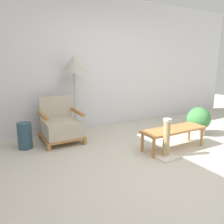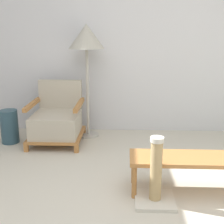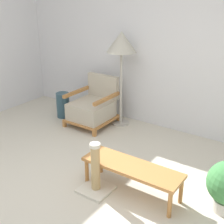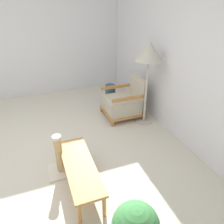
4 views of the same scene
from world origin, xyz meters
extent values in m
cube|color=silver|center=(0.00, 2.44, 1.35)|extent=(8.00, 0.06, 2.70)
cube|color=#B2753D|center=(-1.19, 1.52, 0.05)|extent=(0.05, 0.05, 0.09)
cube|color=#B2753D|center=(-0.58, 1.52, 0.05)|extent=(0.05, 0.05, 0.09)
cube|color=#B2753D|center=(-1.19, 2.18, 0.05)|extent=(0.05, 0.05, 0.09)
cube|color=#B2753D|center=(-0.58, 2.18, 0.05)|extent=(0.05, 0.05, 0.09)
cube|color=#B2753D|center=(-0.88, 1.85, 0.11)|extent=(0.66, 0.71, 0.03)
cube|color=#BCB29E|center=(-0.88, 1.83, 0.25)|extent=(0.58, 0.61, 0.27)
cube|color=#BCB29E|center=(-0.88, 2.17, 0.58)|extent=(0.58, 0.08, 0.38)
cube|color=#B2753D|center=(-1.18, 1.85, 0.51)|extent=(0.05, 0.65, 0.05)
cube|color=#B2753D|center=(-0.58, 1.85, 0.51)|extent=(0.05, 0.65, 0.05)
cylinder|color=#B7B2A8|center=(-0.51, 2.13, 0.01)|extent=(0.28, 0.28, 0.03)
cylinder|color=#B7B2A8|center=(-0.51, 2.13, 0.60)|extent=(0.04, 0.04, 1.16)
cone|color=#B2AD9E|center=(-0.51, 2.13, 1.34)|extent=(0.46, 0.46, 0.31)
cube|color=#B2753D|center=(0.60, 0.65, 0.32)|extent=(1.11, 0.35, 0.04)
cylinder|color=#B2753D|center=(0.08, 0.52, 0.15)|extent=(0.04, 0.04, 0.30)
cylinder|color=#B2753D|center=(0.08, 0.79, 0.15)|extent=(0.04, 0.04, 0.30)
cylinder|color=#2D4C5B|center=(-1.49, 1.82, 0.22)|extent=(0.22, 0.22, 0.43)
cube|color=beige|center=(0.26, 0.45, 0.01)|extent=(0.34, 0.34, 0.03)
cylinder|color=tan|center=(0.26, 0.45, 0.29)|extent=(0.10, 0.10, 0.51)
cylinder|color=beige|center=(0.26, 0.45, 0.56)|extent=(0.11, 0.11, 0.04)
camera|label=1|loc=(-1.89, -1.78, 1.35)|focal=35.00mm
camera|label=2|loc=(0.00, -1.93, 1.43)|focal=50.00mm
camera|label=3|loc=(2.04, -1.82, 2.10)|focal=50.00mm
camera|label=4|loc=(2.61, 0.31, 2.15)|focal=35.00mm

